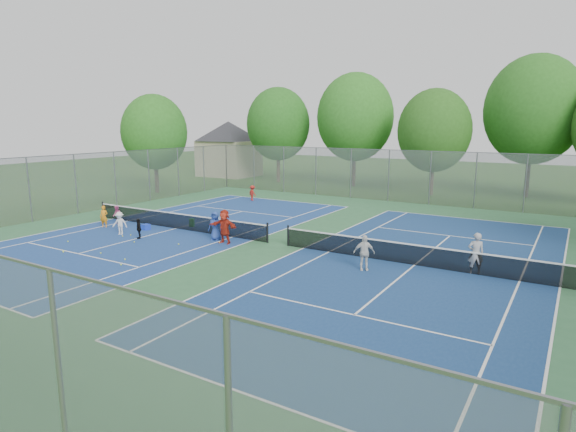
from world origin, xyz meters
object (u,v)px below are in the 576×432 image
object	(u,v)px
net_left	(176,221)
ball_hopper	(192,223)
ball_crate	(146,227)
instructor	(476,253)
net_right	(415,255)

from	to	relation	value
net_left	ball_hopper	distance (m)	0.99
net_left	ball_crate	distance (m)	1.71
instructor	net_right	bearing A→B (deg)	-19.88
ball_crate	ball_hopper	world-z (taller)	ball_hopper
ball_crate	ball_hopper	size ratio (longest dim) A/B	0.78
net_right	ball_crate	size ratio (longest dim) A/B	33.37
instructor	ball_hopper	bearing A→B (deg)	-25.09
net_left	net_right	xyz separation A→B (m)	(14.00, 0.00, 0.00)
ball_crate	instructor	xyz separation A→B (m)	(17.69, 1.21, 0.70)
net_left	net_right	world-z (taller)	same
ball_hopper	net_right	bearing A→B (deg)	-3.61
net_right	instructor	world-z (taller)	instructor
ball_hopper	instructor	size ratio (longest dim) A/B	0.29
net_right	instructor	bearing A→B (deg)	2.53
net_right	instructor	distance (m)	2.46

